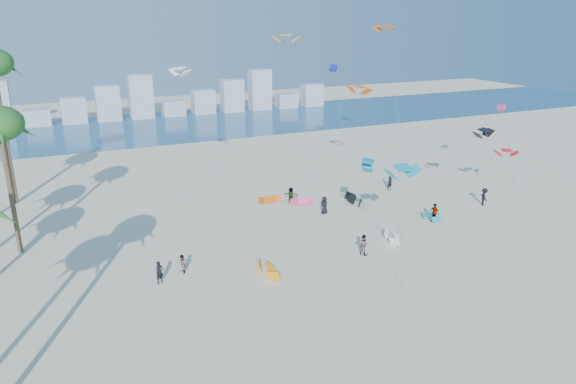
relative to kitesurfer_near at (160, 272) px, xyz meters
name	(u,v)px	position (x,y,z in m)	size (l,w,h in m)	color
ground	(351,344)	(9.05, -12.59, -0.87)	(220.00, 220.00, 0.00)	beige
ocean	(144,128)	(9.05, 59.41, -0.87)	(220.00, 220.00, 0.00)	navy
kitesurfer_near	(160,272)	(0.00, 0.00, 0.00)	(0.64, 0.42, 1.75)	black
kitesurfer_mid	(363,245)	(16.53, -1.96, 0.01)	(0.86, 0.67, 1.77)	gray
kitesurfers_far	(370,204)	(22.48, 6.36, 0.03)	(33.58, 12.39, 1.87)	black
grounded_kites	(334,220)	(17.60, 5.03, -0.43)	(20.24, 17.21, 0.99)	#FF9E0D
flying_kites	(365,90)	(23.56, 9.97, 11.02)	(36.78, 30.42, 18.55)	#0D8BA4
distant_skyline	(128,103)	(7.86, 69.41, 2.21)	(85.00, 3.00, 8.40)	#9EADBF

